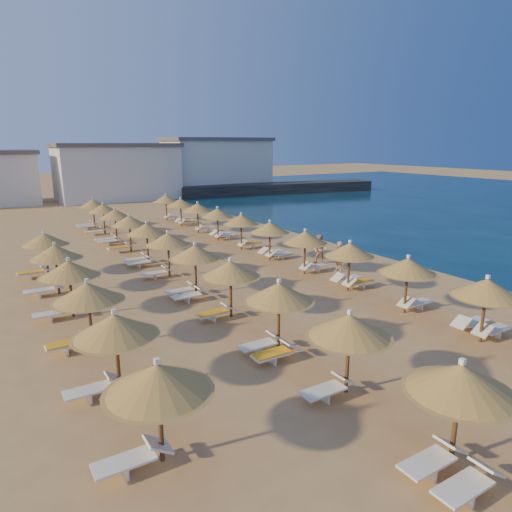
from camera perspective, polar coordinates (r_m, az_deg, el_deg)
ground at (r=22.09m, az=5.02°, el=-5.48°), size 220.00×220.00×0.00m
jetty at (r=68.74m, az=2.90°, el=8.46°), size 30.24×9.15×1.50m
hotel_blocks at (r=65.27m, az=-16.71°, el=10.20°), size 48.13×11.24×8.10m
parasol_row_east at (r=27.34m, az=3.84°, el=2.90°), size 2.59×42.44×2.64m
parasol_row_west at (r=24.11m, az=-9.41°, el=1.24°), size 2.59×42.44×2.64m
parasol_row_inland at (r=19.17m, az=-21.42°, el=-2.88°), size 2.59×20.70×2.64m
loungers at (r=24.69m, az=-4.49°, el=-2.53°), size 15.80×40.46×0.66m
beachgoer_b at (r=28.42m, az=8.01°, el=0.82°), size 1.07×1.14×1.87m
beachgoer_a at (r=26.93m, az=10.35°, el=-0.08°), size 0.48×0.69×1.81m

